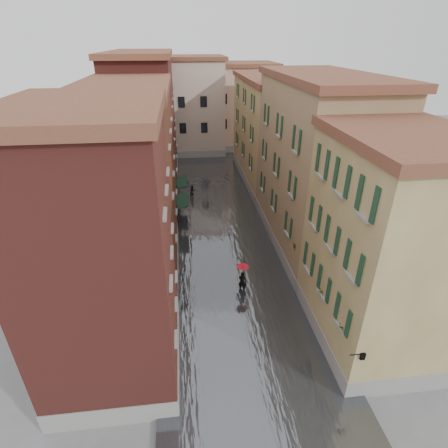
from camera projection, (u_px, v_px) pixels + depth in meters
ground at (243, 320)px, 21.87m from camera, size 120.00×120.00×0.00m
floodwater at (220, 222)px, 33.22m from camera, size 10.00×60.00×0.20m
building_left_near at (106, 258)px, 16.34m from camera, size 6.00×8.00×13.00m
building_left_mid at (133, 180)px, 26.10m from camera, size 6.00×14.00×12.50m
building_left_far at (147, 126)px, 38.90m from camera, size 6.00×16.00×14.00m
building_right_near at (385, 252)px, 18.15m from camera, size 6.00×8.00×11.50m
building_right_mid at (314, 169)px, 27.44m from camera, size 6.00×14.00×13.00m
building_right_far at (269, 133)px, 40.95m from camera, size 6.00×16.00×11.50m
building_end_cream at (182, 108)px, 51.82m from camera, size 12.00×9.00×13.00m
building_end_pink at (239, 108)px, 54.75m from camera, size 10.00×9.00×12.00m
awning_near at (182, 201)px, 31.83m from camera, size 1.09×3.18×2.80m
awning_far at (182, 182)px, 35.94m from camera, size 1.09×3.30×2.80m
wall_lantern at (362, 355)px, 15.65m from camera, size 0.71×0.22×0.35m
window_planters at (319, 280)px, 19.71m from camera, size 0.59×8.44×0.84m
pedestrian_main at (242, 277)px, 23.80m from camera, size 0.85×0.85×2.06m
pedestrian_far at (193, 192)px, 38.28m from camera, size 0.88×0.80×1.47m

